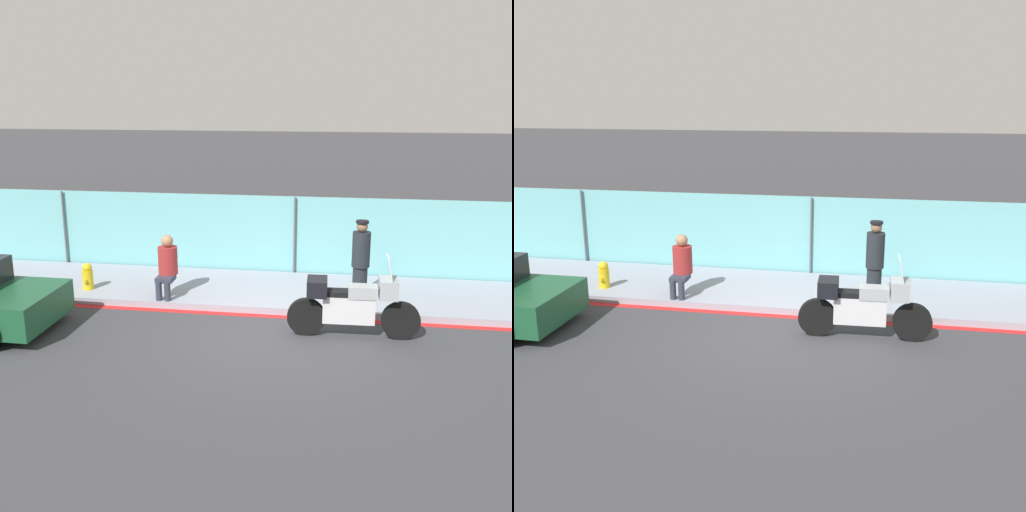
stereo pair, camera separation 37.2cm
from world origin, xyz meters
The scene contains 8 objects.
ground_plane centered at (0.00, 0.00, 0.00)m, with size 120.00×120.00×0.00m, color #38383D.
sidewalk centered at (0.00, 2.43, 0.07)m, with size 42.75×2.54×0.14m.
curb_paint_stripe centered at (0.00, 1.07, 0.00)m, with size 42.75×0.18×0.01m.
storefront_fence centered at (0.00, 3.78, 0.98)m, with size 40.61×0.17×1.95m.
motorcycle centered at (1.36, 0.29, 0.62)m, with size 2.39×0.55×1.54m.
officer_standing centered at (1.51, 1.93, 1.00)m, with size 0.37×0.37×1.68m.
person_seated_on_curb centered at (-2.48, 1.62, 0.85)m, with size 0.41×0.68×1.29m.
fire_hydrant centered at (-4.33, 1.74, 0.43)m, with size 0.23×0.29×0.59m.
Camera 1 is at (1.21, -9.98, 4.28)m, focal length 42.00 mm.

